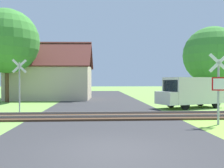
% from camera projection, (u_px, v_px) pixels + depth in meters
% --- Properties ---
extents(ground_plane, '(160.00, 160.00, 0.00)m').
position_uv_depth(ground_plane, '(111.00, 152.00, 6.95)').
color(ground_plane, '#6B9942').
extents(road_asphalt, '(7.78, 80.00, 0.01)m').
position_uv_depth(road_asphalt, '(108.00, 136.00, 8.94)').
color(road_asphalt, '#2D2D30').
rests_on(road_asphalt, ground).
extents(rail_track, '(60.00, 2.60, 0.22)m').
position_uv_depth(rail_track, '(104.00, 116.00, 13.56)').
color(rail_track, '#422D1E').
rests_on(rail_track, ground).
extents(stop_sign_near, '(0.86, 0.23, 3.23)m').
position_uv_depth(stop_sign_near, '(219.00, 85.00, 11.19)').
color(stop_sign_near, '#9E9EA5').
rests_on(stop_sign_near, ground).
extents(crossing_sign_far, '(0.86, 0.25, 3.34)m').
position_uv_depth(crossing_sign_far, '(19.00, 82.00, 15.43)').
color(crossing_sign_far, '#9E9EA5').
rests_on(crossing_sign_far, ground).
extents(house, '(9.03, 6.36, 6.18)m').
position_uv_depth(house, '(51.00, 81.00, 26.88)').
color(house, '#C6B293').
rests_on(house, ground).
extents(tree_left, '(5.95, 5.95, 8.63)m').
position_uv_depth(tree_left, '(7.00, 41.00, 23.04)').
color(tree_left, '#513823').
rests_on(tree_left, ground).
extents(tree_far, '(6.73, 6.73, 8.35)m').
position_uv_depth(tree_far, '(212.00, 55.00, 29.35)').
color(tree_far, '#513823').
rests_on(tree_far, ground).
extents(mail_truck, '(5.24, 3.48, 2.24)m').
position_uv_depth(mail_truck, '(191.00, 91.00, 18.25)').
color(mail_truck, silver).
rests_on(mail_truck, ground).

